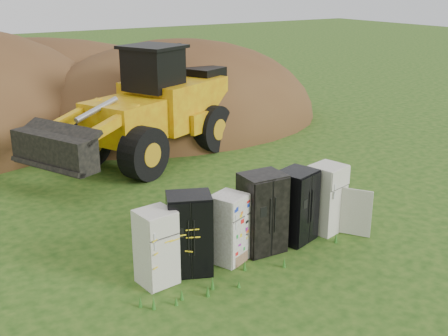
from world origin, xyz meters
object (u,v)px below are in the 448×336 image
at_px(fridge_sticker, 229,228).
at_px(fridge_open_door, 326,198).
at_px(fridge_black_right, 296,206).
at_px(fridge_leftmost, 156,247).
at_px(wheel_loader, 136,107).
at_px(fridge_black_side, 189,234).
at_px(fridge_dark_mid, 262,213).

bearing_deg(fridge_sticker, fridge_open_door, -21.37).
distance_m(fridge_sticker, fridge_black_right, 1.96).
xyz_separation_m(fridge_leftmost, wheel_loader, (3.02, 7.64, 1.16)).
height_order(fridge_sticker, wheel_loader, wheel_loader).
bearing_deg(fridge_black_side, fridge_sticker, 20.43).
relative_size(fridge_black_right, fridge_open_door, 1.03).
height_order(fridge_sticker, fridge_dark_mid, fridge_dark_mid).
bearing_deg(wheel_loader, fridge_open_door, -101.17).
bearing_deg(fridge_dark_mid, fridge_leftmost, -176.01).
bearing_deg(fridge_leftmost, fridge_black_side, -3.11).
relative_size(fridge_black_right, wheel_loader, 0.22).
xyz_separation_m(fridge_sticker, fridge_black_right, (1.95, 0.03, 0.10)).
height_order(fridge_black_side, fridge_sticker, fridge_black_side).
bearing_deg(fridge_open_door, fridge_leftmost, 167.53).
distance_m(fridge_leftmost, fridge_open_door, 4.74).
distance_m(fridge_dark_mid, wheel_loader, 7.69).
xyz_separation_m(fridge_sticker, fridge_dark_mid, (0.95, 0.03, 0.15)).
distance_m(fridge_black_side, fridge_black_right, 2.93).
bearing_deg(wheel_loader, fridge_dark_mid, -116.06).
bearing_deg(fridge_sticker, fridge_black_right, -21.40).
relative_size(fridge_leftmost, fridge_open_door, 0.94).
relative_size(fridge_open_door, wheel_loader, 0.21).
relative_size(fridge_black_side, fridge_black_right, 1.00).
distance_m(fridge_black_side, fridge_open_door, 3.92).
bearing_deg(fridge_dark_mid, wheel_loader, 91.20).
relative_size(fridge_sticker, fridge_open_door, 0.92).
distance_m(fridge_black_right, fridge_open_door, 1.00).
xyz_separation_m(fridge_leftmost, fridge_dark_mid, (2.74, 0.03, 0.13)).
distance_m(fridge_black_side, fridge_dark_mid, 1.92).
relative_size(fridge_leftmost, fridge_dark_mid, 0.86).
bearing_deg(fridge_leftmost, fridge_open_door, -5.70).
xyz_separation_m(fridge_black_side, fridge_open_door, (3.92, -0.00, -0.03)).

